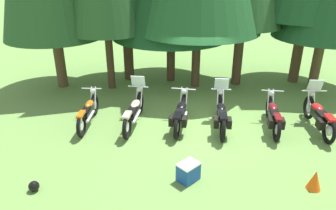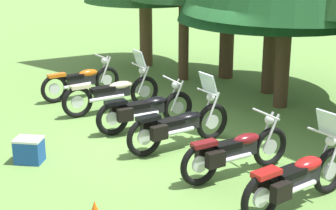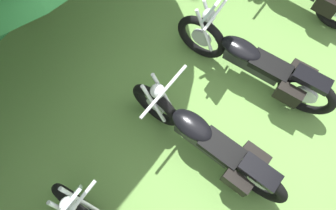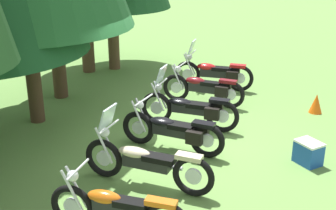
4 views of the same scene
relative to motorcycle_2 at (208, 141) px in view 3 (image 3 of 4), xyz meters
name	(u,v)px [view 3 (image 3 of 4)]	position (x,y,z in m)	size (l,w,h in m)	color
ground_plane	(220,110)	(0.61, 0.07, -0.45)	(80.00, 80.00, 0.00)	#608C42
motorcycle_2	(208,141)	(0.00, 0.00, 0.00)	(0.83, 2.23, 1.01)	black
motorcycle_3	(256,62)	(1.23, -0.05, 0.03)	(0.64, 2.31, 1.39)	black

